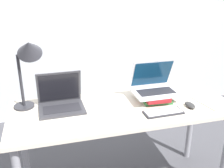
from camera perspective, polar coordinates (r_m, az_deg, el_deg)
The scene contains 9 objects.
wall_back at distance 3.03m, azimuth -5.75°, elevation 17.46°, with size 8.00×0.05×2.70m.
desk at distance 1.89m, azimuth 2.46°, elevation -7.36°, with size 1.56×0.61×0.73m.
laptop_left at distance 1.84m, azimuth -11.06°, elevation -3.72°, with size 0.31×0.25×0.25m.
book_stack at distance 1.95m, azimuth 9.29°, elevation -2.78°, with size 0.22×0.24×0.06m.
laptop_on_books at distance 1.95m, azimuth 9.14°, elevation -0.35°, with size 0.33×0.25×0.24m.
wireless_keyboard at distance 1.79m, azimuth 11.12°, elevation -6.07°, with size 0.27×0.11×0.01m.
mouse at distance 1.91m, azimuth 16.62°, elevation -4.41°, with size 0.06×0.10×0.03m.
notepad at distance 2.06m, azimuth 20.91°, elevation -3.36°, with size 0.25×0.31×0.01m.
desk_lamp at distance 1.78m, azimuth -17.80°, elevation 5.89°, with size 0.23×0.20×0.51m.
Camera 1 is at (-0.51, -1.27, 1.56)m, focal length 42.00 mm.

